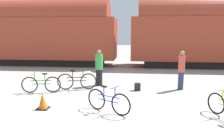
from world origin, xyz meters
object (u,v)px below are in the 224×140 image
person_in_green (99,68)px  freight_train (124,31)px  backpack (137,87)px  traffic_cone (43,102)px  person_in_red (181,70)px  bicycle_blue (108,101)px  bicycle_black (77,81)px  bicycle_green (41,84)px

person_in_green → freight_train: bearing=-71.6°
freight_train → backpack: freight_train is taller
freight_train → traffic_cone: freight_train is taller
person_in_red → person_in_green: person_in_red is taller
bicycle_blue → bicycle_black: size_ratio=0.85×
freight_train → bicycle_green: freight_train is taller
traffic_cone → bicycle_blue: bearing=-2.5°
person_in_green → traffic_cone: bearing=94.6°
person_in_red → traffic_cone: (-5.20, -3.19, -0.66)m
person_in_green → traffic_cone: 3.89m
bicycle_green → person_in_red: person_in_red is taller
person_in_green → backpack: 2.16m
freight_train → person_in_red: (3.05, -7.16, -1.77)m
freight_train → bicycle_green: 9.22m
bicycle_black → bicycle_green: bearing=-152.8°
traffic_cone → bicycle_green: bearing=115.2°
traffic_cone → bicycle_black: bearing=80.2°
bicycle_blue → backpack: 3.06m
freight_train → bicycle_green: size_ratio=34.01×
person_in_red → bicycle_blue: bearing=24.4°
person_in_red → traffic_cone: person_in_red is taller
freight_train → bicycle_blue: 10.71m
person_in_red → backpack: size_ratio=5.24×
bicycle_green → bicycle_black: 1.57m
freight_train → bicycle_blue: (0.11, -10.45, -2.31)m
bicycle_blue → person_in_red: size_ratio=0.85×
freight_train → bicycle_blue: freight_train is taller
freight_train → backpack: bearing=-81.9°
bicycle_blue → traffic_cone: bicycle_blue is taller
freight_train → traffic_cone: 10.85m
bicycle_green → person_in_green: bearing=35.4°
bicycle_green → bicycle_blue: bearing=-33.0°
bicycle_black → traffic_cone: (-0.46, -2.69, -0.14)m
freight_train → traffic_cone: bearing=-101.7°
bicycle_green → bicycle_blue: bicycle_blue is taller
backpack → person_in_green: bearing=157.1°
person_in_red → bicycle_green: bearing=-12.7°
bicycle_black → traffic_cone: bearing=-99.8°
bicycle_blue → backpack: size_ratio=4.45×
bicycle_black → backpack: bearing=2.2°
bicycle_green → traffic_cone: (0.93, -1.98, -0.12)m
bicycle_green → backpack: bearing=11.2°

